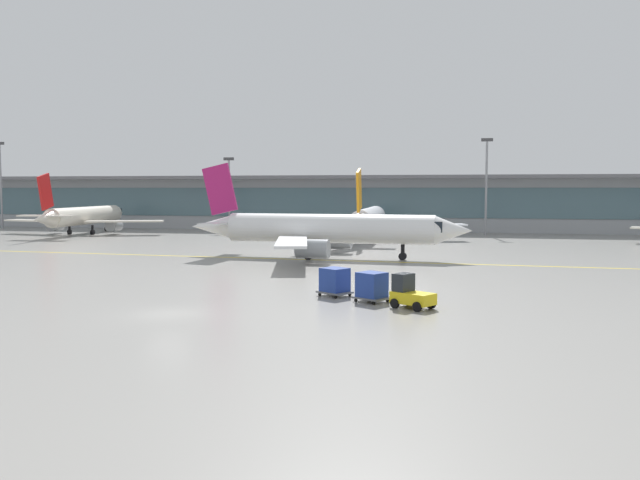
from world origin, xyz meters
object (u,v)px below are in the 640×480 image
cargo_dolly_trailing (335,281)px  apron_light_mast_1 (229,190)px  gate_airplane_1 (369,219)px  cargo_dolly_lead (372,286)px  apron_light_mast_0 (1,182)px  apron_light_mast_2 (486,182)px  gate_airplane_0 (85,216)px  taxiing_regional_jet (326,229)px  baggage_tug (410,294)px

cargo_dolly_trailing → apron_light_mast_1: bearing=148.4°
cargo_dolly_trailing → gate_airplane_1: bearing=128.2°
gate_airplane_1 → cargo_dolly_lead: bearing=-173.8°
apron_light_mast_0 → gate_airplane_1: bearing=-10.6°
cargo_dolly_lead → apron_light_mast_2: (9.76, 65.47, 7.24)m
gate_airplane_0 → taxiing_regional_jet: bearing=-126.1°
apron_light_mast_0 → apron_light_mast_2: size_ratio=1.04×
gate_airplane_0 → cargo_dolly_lead: size_ratio=11.01×
cargo_dolly_lead → cargo_dolly_trailing: (-2.77, 1.82, 0.00)m
gate_airplane_0 → gate_airplane_1: bearing=-96.7°
gate_airplane_1 → cargo_dolly_lead: size_ratio=11.39×
baggage_tug → taxiing_regional_jet: bearing=144.3°
baggage_tug → cargo_dolly_trailing: (-5.35, 3.51, 0.16)m
apron_light_mast_2 → apron_light_mast_1: bearing=178.4°
baggage_tug → apron_light_mast_1: bearing=150.9°
apron_light_mast_0 → apron_light_mast_1: 43.79m
cargo_dolly_lead → cargo_dolly_trailing: bearing=-180.0°
taxiing_regional_jet → cargo_dolly_trailing: (5.38, -24.36, -1.99)m
cargo_dolly_trailing → apron_light_mast_0: (-74.21, 63.84, 7.57)m
gate_airplane_1 → apron_light_mast_0: 71.29m
gate_airplane_1 → taxiing_regional_jet: 26.37m
baggage_tug → cargo_dolly_trailing: baggage_tug is taller
gate_airplane_0 → apron_light_mast_2: 64.48m
baggage_tug → apron_light_mast_1: (-35.81, 68.39, 6.12)m
taxiing_regional_jet → apron_light_mast_1: (-25.08, 40.52, 3.98)m
taxiing_regional_jet → cargo_dolly_trailing: size_ratio=11.62×
taxiing_regional_jet → cargo_dolly_trailing: 25.03m
gate_airplane_0 → gate_airplane_1: gate_airplane_1 is taller
apron_light_mast_0 → apron_light_mast_1: bearing=1.4°
gate_airplane_1 → apron_light_mast_2: apron_light_mast_2 is taller
gate_airplane_0 → apron_light_mast_1: 23.94m
cargo_dolly_lead → apron_light_mast_0: apron_light_mast_0 is taller
gate_airplane_1 → apron_light_mast_1: apron_light_mast_1 is taller
baggage_tug → gate_airplane_1: bearing=133.4°
gate_airplane_0 → cargo_dolly_trailing: size_ratio=11.01×
taxiing_regional_jet → gate_airplane_0: bearing=150.9°
taxiing_regional_jet → gate_airplane_1: bearing=90.9°
cargo_dolly_trailing → apron_light_mast_2: 65.28m
baggage_tug → cargo_dolly_trailing: size_ratio=1.12×
gate_airplane_0 → cargo_dolly_lead: gate_airplane_0 is taller
gate_airplane_0 → apron_light_mast_2: size_ratio=1.91×
apron_light_mast_0 → apron_light_mast_1: (43.75, 1.04, -1.61)m
baggage_tug → cargo_dolly_lead: bearing=180.0°
gate_airplane_0 → cargo_dolly_lead: 76.73m
cargo_dolly_lead → apron_light_mast_1: apron_light_mast_1 is taller
gate_airplane_0 → taxiing_regional_jet: (45.47, -28.67, 0.16)m
baggage_tug → apron_light_mast_2: bearing=117.2°
cargo_dolly_lead → apron_light_mast_1: size_ratio=0.21×
gate_airplane_0 → baggage_tug: gate_airplane_0 is taller
cargo_dolly_lead → gate_airplane_0: bearing=167.6°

